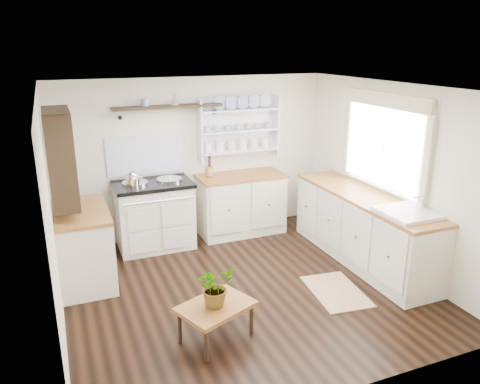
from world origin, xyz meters
name	(u,v)px	position (x,y,z in m)	size (l,w,h in m)	color
floor	(245,287)	(0.00, 0.00, 0.00)	(4.00, 3.80, 0.01)	black
wall_back	(195,157)	(0.00, 1.90, 1.15)	(4.00, 0.02, 2.30)	silver
wall_right	(392,176)	(2.00, 0.00, 1.15)	(0.02, 3.80, 2.30)	silver
wall_left	(51,219)	(-2.00, 0.00, 1.15)	(0.02, 3.80, 2.30)	silver
ceiling	(246,88)	(0.00, 0.00, 2.30)	(4.00, 3.80, 0.01)	white
window	(384,141)	(1.95, 0.15, 1.56)	(0.08, 1.55, 1.22)	white
aga_cooker	(154,214)	(-0.71, 1.57, 0.48)	(1.05, 0.73, 0.97)	beige
back_cabinets	(241,203)	(0.60, 1.60, 0.46)	(1.27, 0.63, 0.90)	white
right_cabinets	(363,228)	(1.70, 0.10, 0.46)	(0.62, 2.43, 0.90)	white
belfast_sink	(406,223)	(1.70, -0.65, 0.80)	(0.55, 0.60, 0.45)	white
left_cabinets	(84,245)	(-1.70, 0.90, 0.46)	(0.62, 1.13, 0.90)	white
plate_rack	(237,127)	(0.65, 1.86, 1.56)	(1.20, 0.22, 0.90)	white
high_shelf	(168,107)	(-0.40, 1.78, 1.91)	(1.50, 0.29, 0.16)	black
left_shelving	(61,156)	(-1.84, 0.90, 1.55)	(0.28, 0.80, 1.05)	black
kettle	(133,180)	(-0.99, 1.45, 1.04)	(0.18, 0.18, 0.22)	silver
utensil_crock	(209,171)	(0.14, 1.68, 0.98)	(0.12, 0.12, 0.14)	#9D6A39
center_table	(216,309)	(-0.64, -0.81, 0.32)	(0.81, 0.71, 0.37)	brown
potted_plant	(215,286)	(-0.64, -0.81, 0.57)	(0.36, 0.31, 0.40)	#3F7233
floor_rug	(336,291)	(0.93, -0.50, 0.01)	(0.55, 0.85, 0.02)	#88634F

